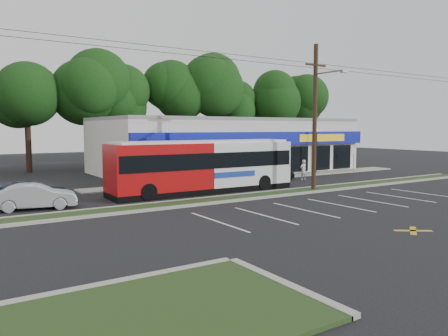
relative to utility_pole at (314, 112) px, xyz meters
The scene contains 17 objects.
ground 6.18m from the utility_pole, 161.89° to the right, with size 120.00×120.00×0.00m, color black.
grass_strip 6.06m from the utility_pole, behind, with size 40.00×1.60×0.12m, color #233315.
curb_south 6.10m from the utility_pole, 164.67° to the right, with size 40.00×0.25×0.14m, color #9E9E93.
curb_north 6.12m from the utility_pole, 161.93° to the left, with size 40.00×0.25×0.14m, color #9E9E93.
grass_island 22.67m from the utility_pole, 144.06° to the right, with size 8.00×5.00×0.12m, color #233315.
sidewalk 9.93m from the utility_pole, 74.97° to the left, with size 32.00×2.20×0.10m, color #9E9E93.
strip_mall 15.47m from the utility_pole, 79.90° to the left, with size 25.00×12.55×5.30m.
utility_pole is the anchor object (origin of this frame).
lamp_post 11.67m from the utility_pole, 43.95° to the left, with size 0.30×0.30×4.25m.
sign_post 15.71m from the utility_pole, 30.15° to the left, with size 0.45×0.10×2.23m.
tree_line 25.28m from the utility_pole, 87.33° to the left, with size 46.76×6.76×11.83m.
metrobus 8.30m from the utility_pole, 151.55° to the left, with size 13.08×2.86×3.51m.
car_dark 7.84m from the utility_pole, 78.84° to the left, with size 1.79×4.45×1.52m, color black.
car_silver 18.24m from the utility_pole, 169.98° to the left, with size 1.47×4.20×1.38m, color #B2B4BB.
car_blue 18.58m from the utility_pole, 160.23° to the left, with size 1.71×4.20×1.22m, color navy.
pedestrian_a 7.86m from the utility_pole, 52.40° to the left, with size 0.62×0.41×1.69m, color silver.
pedestrian_b 7.06m from the utility_pole, 79.12° to the left, with size 0.76×0.60×1.57m, color beige.
Camera 1 is at (-18.61, -20.86, 4.34)m, focal length 35.00 mm.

